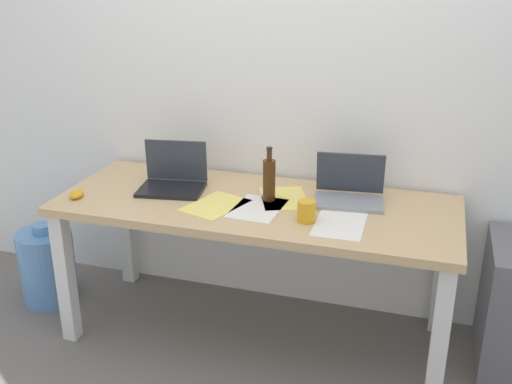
% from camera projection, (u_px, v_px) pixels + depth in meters
% --- Properties ---
extents(ground_plane, '(8.00, 8.00, 0.00)m').
position_uv_depth(ground_plane, '(256.00, 332.00, 3.08)').
color(ground_plane, slate).
extents(back_wall, '(5.20, 0.08, 2.60)m').
position_uv_depth(back_wall, '(281.00, 64.00, 2.98)').
color(back_wall, white).
rests_on(back_wall, ground).
extents(desk, '(1.87, 0.73, 0.72)m').
position_uv_depth(desk, '(256.00, 220.00, 2.85)').
color(desk, tan).
rests_on(desk, ground).
extents(laptop_left, '(0.34, 0.28, 0.23)m').
position_uv_depth(laptop_left, '(173.00, 179.00, 2.96)').
color(laptop_left, black).
rests_on(laptop_left, desk).
extents(laptop_right, '(0.34, 0.26, 0.22)m').
position_uv_depth(laptop_right, '(349.00, 191.00, 2.81)').
color(laptop_right, gray).
rests_on(laptop_right, desk).
extents(beer_bottle, '(0.06, 0.06, 0.26)m').
position_uv_depth(beer_bottle, '(269.00, 179.00, 2.79)').
color(beer_bottle, '#47280F').
rests_on(beer_bottle, desk).
extents(computer_mouse, '(0.08, 0.11, 0.03)m').
position_uv_depth(computer_mouse, '(77.00, 194.00, 2.86)').
color(computer_mouse, gold).
rests_on(computer_mouse, desk).
extents(coffee_mug, '(0.08, 0.08, 0.09)m').
position_uv_depth(coffee_mug, '(307.00, 211.00, 2.59)').
color(coffee_mug, gold).
rests_on(coffee_mug, desk).
extents(paper_yellow_folder, '(0.29, 0.35, 0.00)m').
position_uv_depth(paper_yellow_folder, '(215.00, 205.00, 2.77)').
color(paper_yellow_folder, '#F4E06B').
rests_on(paper_yellow_folder, desk).
extents(paper_sheet_near_back, '(0.31, 0.35, 0.00)m').
position_uv_depth(paper_sheet_near_back, '(284.00, 198.00, 2.85)').
color(paper_sheet_near_back, '#F4E06B').
rests_on(paper_sheet_near_back, desk).
extents(paper_sheet_center, '(0.23, 0.31, 0.00)m').
position_uv_depth(paper_sheet_center, '(258.00, 208.00, 2.74)').
color(paper_sheet_center, white).
rests_on(paper_sheet_center, desk).
extents(paper_sheet_front_right, '(0.21, 0.30, 0.00)m').
position_uv_depth(paper_sheet_front_right, '(340.00, 224.00, 2.57)').
color(paper_sheet_front_right, white).
rests_on(paper_sheet_front_right, desk).
extents(water_cooler_jug, '(0.30, 0.30, 0.46)m').
position_uv_depth(water_cooler_jug, '(48.00, 266.00, 3.31)').
color(water_cooler_jug, '#598CC6').
rests_on(water_cooler_jug, ground).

